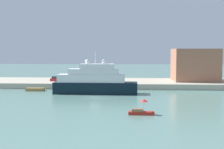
{
  "coord_description": "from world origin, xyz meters",
  "views": [
    {
      "loc": [
        8.64,
        -74.51,
        11.29
      ],
      "look_at": [
        3.66,
        6.0,
        5.27
      ],
      "focal_mm": 49.35,
      "sensor_mm": 36.0,
      "label": 1
    }
  ],
  "objects_px": {
    "small_motorboat": "(141,110)",
    "parked_car": "(56,79)",
    "mooring_bollard": "(90,82)",
    "large_yacht": "(94,82)",
    "person_figure": "(72,80)",
    "work_barge": "(35,89)",
    "harbor_building": "(195,65)"
  },
  "relations": [
    {
      "from": "small_motorboat",
      "to": "mooring_bollard",
      "type": "bearing_deg",
      "value": 110.7
    },
    {
      "from": "person_figure",
      "to": "mooring_bollard",
      "type": "xyz_separation_m",
      "value": [
        6.04,
        -2.79,
        -0.43
      ]
    },
    {
      "from": "person_figure",
      "to": "work_barge",
      "type": "bearing_deg",
      "value": -137.14
    },
    {
      "from": "work_barge",
      "to": "mooring_bollard",
      "type": "relative_size",
      "value": 8.38
    },
    {
      "from": "harbor_building",
      "to": "parked_car",
      "type": "height_order",
      "value": "harbor_building"
    },
    {
      "from": "harbor_building",
      "to": "parked_car",
      "type": "xyz_separation_m",
      "value": [
        -45.42,
        -4.28,
        -4.6
      ]
    },
    {
      "from": "work_barge",
      "to": "person_figure",
      "type": "height_order",
      "value": "person_figure"
    },
    {
      "from": "person_figure",
      "to": "mooring_bollard",
      "type": "bearing_deg",
      "value": -24.81
    },
    {
      "from": "mooring_bollard",
      "to": "harbor_building",
      "type": "bearing_deg",
      "value": 18.22
    },
    {
      "from": "work_barge",
      "to": "person_figure",
      "type": "xyz_separation_m",
      "value": [
        9.15,
        8.49,
        2.0
      ]
    },
    {
      "from": "large_yacht",
      "to": "mooring_bollard",
      "type": "height_order",
      "value": "large_yacht"
    },
    {
      "from": "small_motorboat",
      "to": "harbor_building",
      "type": "xyz_separation_m",
      "value": [
        19.2,
        48.42,
        6.16
      ]
    },
    {
      "from": "small_motorboat",
      "to": "parked_car",
      "type": "bearing_deg",
      "value": 120.71
    },
    {
      "from": "large_yacht",
      "to": "mooring_bollard",
      "type": "xyz_separation_m",
      "value": [
        -2.5,
        10.37,
        -1.25
      ]
    },
    {
      "from": "harbor_building",
      "to": "parked_car",
      "type": "distance_m",
      "value": 45.85
    },
    {
      "from": "small_motorboat",
      "to": "mooring_bollard",
      "type": "distance_m",
      "value": 40.05
    },
    {
      "from": "small_motorboat",
      "to": "parked_car",
      "type": "height_order",
      "value": "parked_car"
    },
    {
      "from": "small_motorboat",
      "to": "work_barge",
      "type": "height_order",
      "value": "small_motorboat"
    },
    {
      "from": "harbor_building",
      "to": "person_figure",
      "type": "xyz_separation_m",
      "value": [
        -39.39,
        -8.18,
        -4.53
      ]
    },
    {
      "from": "parked_car",
      "to": "person_figure",
      "type": "distance_m",
      "value": 7.18
    },
    {
      "from": "large_yacht",
      "to": "person_figure",
      "type": "relative_size",
      "value": 13.91
    },
    {
      "from": "parked_car",
      "to": "person_figure",
      "type": "relative_size",
      "value": 2.42
    },
    {
      "from": "small_motorboat",
      "to": "work_barge",
      "type": "xyz_separation_m",
      "value": [
        -29.34,
        31.75,
        -0.37
      ]
    },
    {
      "from": "large_yacht",
      "to": "parked_car",
      "type": "height_order",
      "value": "large_yacht"
    },
    {
      "from": "harbor_building",
      "to": "large_yacht",
      "type": "bearing_deg",
      "value": -145.31
    },
    {
      "from": "large_yacht",
      "to": "person_figure",
      "type": "bearing_deg",
      "value": 122.98
    },
    {
      "from": "harbor_building",
      "to": "mooring_bollard",
      "type": "distance_m",
      "value": 35.45
    },
    {
      "from": "large_yacht",
      "to": "parked_car",
      "type": "relative_size",
      "value": 5.74
    },
    {
      "from": "large_yacht",
      "to": "work_barge",
      "type": "bearing_deg",
      "value": 165.2
    },
    {
      "from": "mooring_bollard",
      "to": "large_yacht",
      "type": "bearing_deg",
      "value": -76.44
    },
    {
      "from": "small_motorboat",
      "to": "person_figure",
      "type": "height_order",
      "value": "person_figure"
    },
    {
      "from": "small_motorboat",
      "to": "work_barge",
      "type": "bearing_deg",
      "value": 132.75
    }
  ]
}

